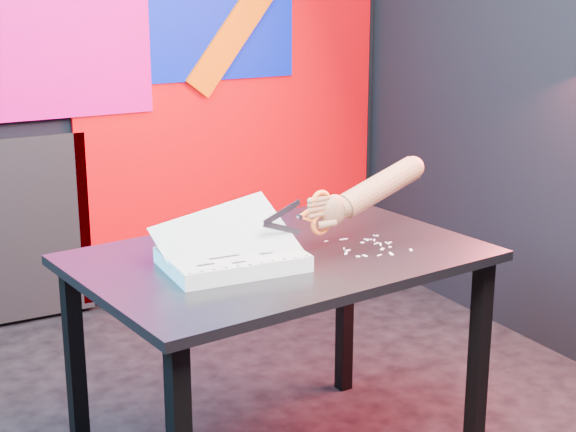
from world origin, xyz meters
TOP-DOWN VIEW (x-y plane):
  - room at (0.00, 0.00)m, footprint 3.01×3.01m
  - backdrop at (0.06, 1.46)m, footprint 2.88×0.05m
  - work_table at (0.01, -0.20)m, footprint 1.29×0.93m
  - printout_stack at (-0.17, -0.24)m, footprint 0.41×0.31m
  - scissors at (0.11, -0.26)m, footprint 0.25×0.04m
  - hand_forearm at (0.33, -0.23)m, footprint 0.45×0.12m
  - paper_clippings at (0.30, -0.28)m, footprint 0.21×0.23m

SIDE VIEW (x-z plane):
  - work_table at x=0.01m, z-range 0.29..1.04m
  - paper_clippings at x=0.30m, z-range 0.75..0.75m
  - printout_stack at x=-0.17m, z-range 0.67..0.88m
  - scissors at x=0.11m, z-range 0.81..0.95m
  - hand_forearm at x=0.33m, z-range 0.83..1.01m
  - backdrop at x=0.06m, z-range -0.08..2.00m
  - room at x=0.00m, z-range 0.00..2.71m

